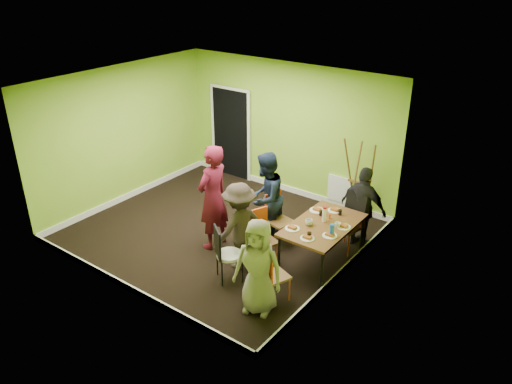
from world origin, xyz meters
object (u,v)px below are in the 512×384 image
Objects in this scene: chair_left_near at (261,234)px; thermos at (324,215)px; orange_bottle at (330,216)px; easel at (358,181)px; person_back_end at (363,208)px; chair_left_far at (277,215)px; person_left_far at (266,198)px; dining_table at (323,227)px; person_front_end at (258,267)px; person_standing at (213,198)px; blue_bottle at (332,230)px; chair_front_end at (271,273)px; chair_back_end at (355,210)px; chair_bentwood at (225,251)px; person_left_near at (239,226)px.

thermos reaches higher than chair_left_near.
orange_bottle is at bearing 157.44° from chair_left_near.
person_back_end is at bearing -58.81° from easel.
chair_left_near is at bearing 24.62° from chair_left_far.
orange_bottle is at bearing 85.17° from person_left_far.
dining_table is 17.83× the size of orange_bottle.
person_front_end reaches higher than chair_left_far.
person_standing is at bearing -36.18° from chair_left_far.
chair_left_far is 0.65× the size of person_back_end.
thermos is at bearing 112.31° from dining_table.
orange_bottle is at bearing 115.02° from person_standing.
person_left_far is at bearing -173.81° from orange_bottle.
thermos is 2.79× the size of orange_bottle.
chair_front_end is at bearing -110.40° from blue_bottle.
chair_back_end is 1.09× the size of chair_bentwood.
chair_left_far is at bearing 172.81° from dining_table.
person_left_near is 1.01× the size of person_back_end.
thermos is 0.14× the size of person_left_far.
chair_left_near is 1.11× the size of chair_front_end.
chair_left_far is at bearing 100.39° from person_front_end.
person_standing is at bearing 133.89° from person_front_end.
person_left_near reaches higher than chair_left_far.
person_back_end reaches higher than chair_left_far.
chair_back_end is 1.57m from person_left_far.
person_left_far reaches higher than chair_left_near.
chair_front_end is 0.89m from chair_bentwood.
chair_left_far is (-0.98, 0.12, -0.15)m from dining_table.
dining_table is 0.90× the size of person_left_far.
chair_left_far is at bearing -114.22° from easel.
person_front_end is at bearing -88.21° from easel.
orange_bottle is at bearing 150.02° from person_left_near.
orange_bottle is at bearing 78.69° from thermos.
dining_table is 0.84m from chair_back_end.
blue_bottle is at bearing -46.34° from thermos.
blue_bottle is (1.12, 0.33, 0.31)m from chair_left_near.
person_left_near reaches higher than chair_back_end.
person_front_end reaches higher than dining_table.
easel reaches higher than person_left_near.
person_left_near is 1.02× the size of person_front_end.
person_back_end is (0.51, -0.84, -0.07)m from easel.
orange_bottle is (0.03, 0.14, -0.08)m from thermos.
chair_left_near is 1.03× the size of chair_bentwood.
easel is (0.58, 2.35, 0.26)m from chair_left_near.
chair_back_end is at bearing 106.42° from person_left_far.
chair_back_end is 2.43m from person_front_end.
person_back_end is (1.25, 0.80, 0.20)m from chair_left_far.
easel reaches higher than chair_back_end.
chair_back_end is at bearing 73.74° from thermos.
chair_left_far reaches higher than chair_bentwood.
person_standing is (-0.83, -0.74, 0.40)m from chair_left_far.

